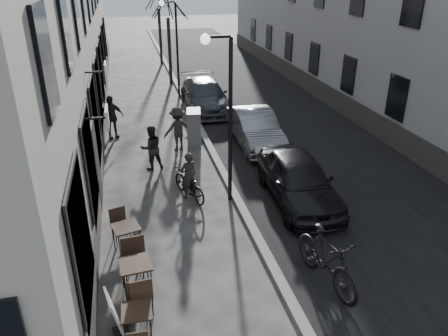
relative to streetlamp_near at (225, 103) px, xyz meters
name	(u,v)px	position (x,y,z in m)	size (l,w,h in m)	color
road	(256,103)	(4.02, 10.00, -3.16)	(7.30, 60.00, 0.00)	black
kerb	(188,106)	(0.37, 10.00, -3.10)	(0.25, 60.00, 0.12)	slate
streetlamp_near	(225,103)	(0.00, 0.00, 0.00)	(0.90, 0.28, 5.09)	black
streetlamp_far	(174,39)	(0.00, 12.00, 0.00)	(0.90, 0.28, 5.09)	black
tree_near	(167,4)	(0.07, 15.00, 1.50)	(2.40, 2.40, 5.70)	black
bistro_set_a	(138,321)	(-2.91, -5.08, -2.72)	(0.60, 1.44, 0.85)	#332516
bistro_set_b	(136,275)	(-2.87, -3.75, -2.65)	(0.74, 1.70, 0.99)	#332516
bistro_set_c	(127,237)	(-3.04, -2.12, -2.68)	(0.84, 1.63, 0.93)	#332516
sign_board	(118,321)	(-3.29, -5.00, -2.71)	(0.50, 0.69, 1.10)	black
utility_cabinet	(194,128)	(-0.17, 4.79, -2.43)	(0.54, 0.98, 1.47)	slate
bicycle	(189,184)	(-1.05, 0.44, -2.69)	(0.62, 1.79, 0.94)	black
cyclist_rider	(189,176)	(-1.05, 0.44, -2.39)	(0.56, 0.37, 1.53)	#282523
pedestrian_near	(151,148)	(-2.02, 2.86, -2.34)	(0.79, 0.62, 1.63)	black
pedestrian_mid	(178,129)	(-0.86, 4.43, -2.28)	(1.14, 0.65, 1.76)	#2A2725
pedestrian_far	(111,117)	(-3.43, 6.38, -2.24)	(1.08, 0.45, 1.84)	black
car_near	(298,180)	(2.20, -0.56, -2.42)	(1.76, 4.37, 1.49)	black
car_mid	(255,128)	(2.26, 4.28, -2.45)	(1.50, 4.30, 1.42)	gray
car_far	(205,95)	(1.17, 9.46, -2.43)	(2.06, 5.06, 1.47)	#373B41
moped	(327,259)	(1.37, -4.38, -2.48)	(0.64, 2.28, 1.37)	black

